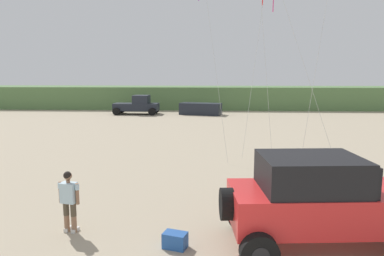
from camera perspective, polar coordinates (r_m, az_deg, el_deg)
name	(u,v)px	position (r m, az deg, el deg)	size (l,w,h in m)	color
dune_ridge	(228,97)	(43.26, 5.88, 5.01)	(90.00, 6.43, 2.64)	#567A47
jeep	(320,199)	(9.06, 20.22, -10.89)	(4.94, 2.69, 2.26)	red
person_watching	(69,198)	(9.90, -19.45, -10.77)	(0.61, 0.37, 1.67)	#8C664C
cooler_box	(175,240)	(8.87, -2.78, -17.85)	(0.56, 0.36, 0.38)	#23519E
distant_pickup	(138,105)	(36.90, -8.88, 3.70)	(4.64, 2.45, 1.98)	#1E232D
distant_sedan	(201,109)	(36.09, 1.42, 3.15)	(4.20, 1.70, 1.20)	#1E232D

